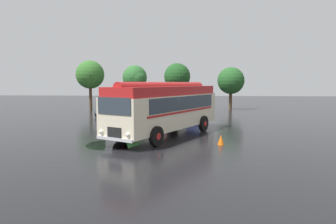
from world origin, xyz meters
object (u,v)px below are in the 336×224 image
car_near_left (142,107)px  box_van (112,102)px  traffic_cone (221,140)px  car_mid_right (193,107)px  vintage_bus (166,107)px  car_mid_left (166,107)px

car_near_left → box_van: size_ratio=0.73×
box_van → traffic_cone: size_ratio=10.57×
car_mid_right → traffic_cone: (1.26, -15.40, -0.57)m
vintage_bus → box_van: (-6.79, 12.38, -0.53)m
car_near_left → traffic_cone: size_ratio=7.75×
car_mid_left → car_mid_right: 2.91m
vintage_bus → car_mid_right: size_ratio=2.34×
vintage_bus → traffic_cone: vintage_bus is taller
car_near_left → traffic_cone: (6.83, -15.26, -0.57)m
vintage_bus → car_mid_right: 12.88m
vintage_bus → car_mid_right: (1.98, 12.68, -1.05)m
car_mid_left → vintage_bus: bearing=-85.8°
car_near_left → car_mid_left: 2.71m
car_near_left → traffic_cone: 16.73m
car_near_left → car_mid_right: (5.57, 0.14, 0.00)m
car_mid_left → traffic_cone: car_mid_left is taller
car_mid_right → car_near_left: bearing=-178.6°
vintage_bus → car_near_left: vintage_bus is taller
car_mid_right → box_van: 8.80m
box_van → traffic_cone: 18.16m
traffic_cone → car_mid_right: bearing=94.7°
car_mid_left → car_mid_right: size_ratio=1.00×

